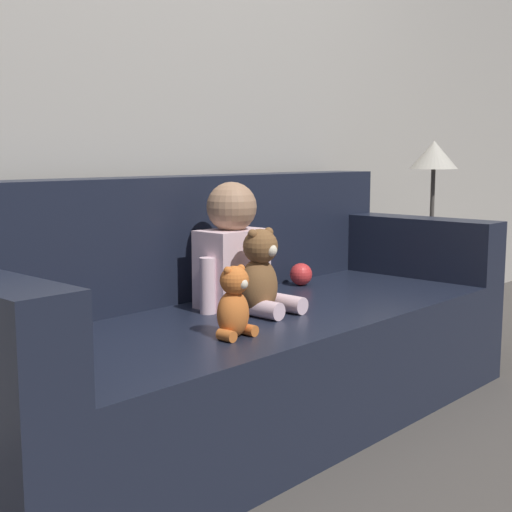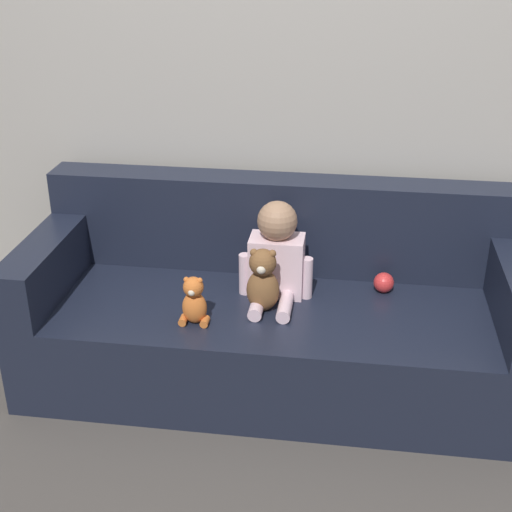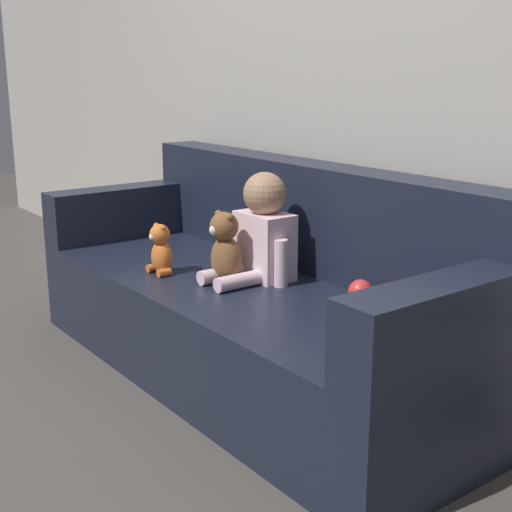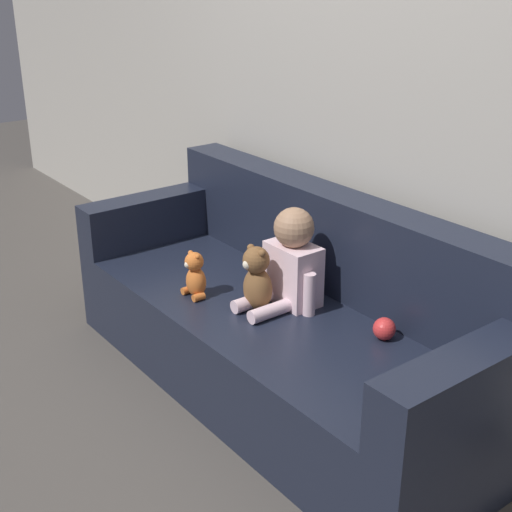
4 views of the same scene
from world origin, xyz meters
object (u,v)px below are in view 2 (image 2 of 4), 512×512
object	(u,v)px
person_baby	(276,256)
toy_ball	(384,283)
plush_toy_side	(194,302)
teddy_bear_brown	(263,280)
couch	(276,314)

from	to	relation	value
person_baby	toy_ball	xyz separation A→B (m)	(0.45, 0.08, -0.13)
plush_toy_side	teddy_bear_brown	bearing A→B (deg)	28.23
person_baby	couch	bearing A→B (deg)	-52.71
plush_toy_side	person_baby	bearing A→B (deg)	43.98
person_baby	toy_ball	size ratio (longest dim) A/B	4.77
person_baby	teddy_bear_brown	distance (m)	0.15
plush_toy_side	toy_ball	world-z (taller)	plush_toy_side
teddy_bear_brown	toy_ball	size ratio (longest dim) A/B	3.18
person_baby	toy_ball	bearing A→B (deg)	10.68
plush_toy_side	couch	bearing A→B (deg)	43.58
couch	plush_toy_side	distance (m)	0.44
person_baby	teddy_bear_brown	world-z (taller)	person_baby
couch	person_baby	world-z (taller)	couch
person_baby	teddy_bear_brown	size ratio (longest dim) A/B	1.50
couch	person_baby	bearing A→B (deg)	127.29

